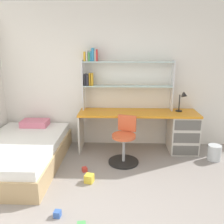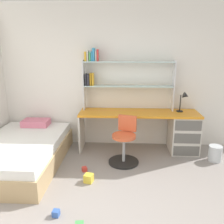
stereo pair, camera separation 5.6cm
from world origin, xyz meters
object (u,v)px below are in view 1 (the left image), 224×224
desk_lamp (184,99)px  swivel_chair (124,145)px  desk (170,129)px  bookshelf_hutch (116,75)px  toy_block_red_1 (85,169)px  bed_platform (21,153)px  toy_block_yellow_0 (89,178)px  toy_block_blue_2 (57,214)px  waste_bin (214,153)px

desk_lamp → swivel_chair: 1.41m
desk → bookshelf_hutch: bearing=170.2°
bookshelf_hutch → toy_block_red_1: bookshelf_hutch is taller
bed_platform → toy_block_red_1: size_ratio=27.88×
desk_lamp → bookshelf_hutch: bearing=173.5°
desk → bookshelf_hutch: 1.45m
desk → desk_lamp: desk_lamp is taller
desk_lamp → bed_platform: (-2.81, -0.74, -0.79)m
desk → toy_block_yellow_0: bearing=-139.6°
bed_platform → toy_block_blue_2: 1.55m
swivel_chair → waste_bin: 1.60m
swivel_chair → waste_bin: swivel_chair is taller
desk → desk_lamp: bearing=8.9°
bed_platform → bookshelf_hutch: bearing=29.4°
swivel_chair → bed_platform: swivel_chair is taller
bookshelf_hutch → desk_lamp: 1.33m
desk_lamp → toy_block_yellow_0: 2.23m
desk → waste_bin: (0.71, -0.39, -0.30)m
bookshelf_hutch → waste_bin: 2.25m
waste_bin → desk: bearing=151.2°
bookshelf_hutch → desk_lamp: bearing=-6.5°
swivel_chair → toy_block_yellow_0: (-0.52, -0.67, -0.26)m
desk_lamp → swivel_chair: (-1.09, -0.55, -0.70)m
waste_bin → desk_lamp: bearing=139.3°
bookshelf_hutch → waste_bin: bookshelf_hutch is taller
waste_bin → toy_block_red_1: 2.27m
toy_block_yellow_0 → toy_block_blue_2: (-0.28, -0.75, -0.02)m
desk → bed_platform: 2.70m
toy_block_red_1 → swivel_chair: bearing=29.6°
desk → toy_block_red_1: (-1.50, -0.88, -0.40)m
waste_bin → toy_block_yellow_0: bearing=-159.4°
waste_bin → toy_block_red_1: bearing=-167.6°
bed_platform → toy_block_yellow_0: bed_platform is taller
toy_block_blue_2 → desk_lamp: bearing=46.1°
toy_block_yellow_0 → toy_block_blue_2: toy_block_yellow_0 is taller
desk → waste_bin: bearing=-28.8°
bed_platform → desk: bearing=15.2°
toy_block_yellow_0 → toy_block_red_1: toy_block_yellow_0 is taller
desk_lamp → toy_block_red_1: (-1.72, -0.91, -0.98)m
desk → toy_block_yellow_0: desk is taller
swivel_chair → bed_platform: bearing=-173.8°
desk → bed_platform: size_ratio=1.09×
desk → toy_block_blue_2: desk is taller
desk → toy_block_blue_2: 2.58m
swivel_chair → waste_bin: bearing=4.5°
swivel_chair → toy_block_blue_2: bearing=-119.4°
bed_platform → waste_bin: size_ratio=7.40×
desk → toy_block_yellow_0: (-1.39, -1.18, -0.37)m
toy_block_yellow_0 → toy_block_red_1: bearing=110.5°
bookshelf_hutch → toy_block_yellow_0: size_ratio=14.05×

